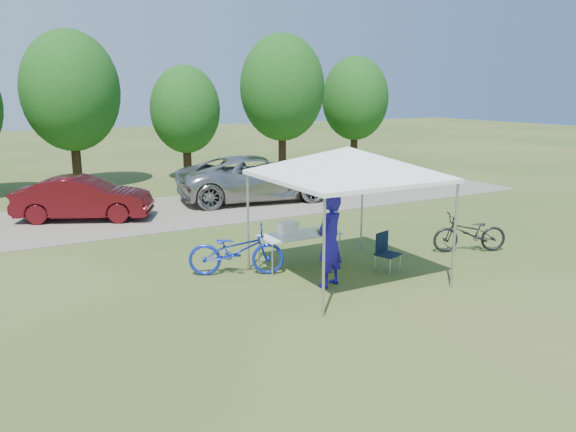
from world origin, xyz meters
name	(u,v)px	position (x,y,z in m)	size (l,w,h in m)	color
ground	(345,278)	(0.00, 0.00, 0.00)	(100.00, 100.00, 0.00)	#2D5119
gravel_strip	(206,208)	(0.00, 8.00, 0.01)	(24.00, 5.00, 0.02)	gray
canopy	(348,151)	(0.00, 0.00, 2.65)	(4.53, 4.53, 3.00)	#A5A5AA
treeline	(143,97)	(-0.29, 14.05, 3.53)	(24.89, 4.28, 6.30)	#382314
folding_table	(300,236)	(-0.40, 1.18, 0.69)	(1.79, 0.74, 0.73)	white
folding_chair	(385,249)	(1.01, -0.02, 0.50)	(0.54, 0.56, 0.84)	black
cooler	(288,228)	(-0.70, 1.18, 0.89)	(0.43, 0.29, 0.31)	white
ice_cream_cup	(318,230)	(0.03, 1.13, 0.77)	(0.09, 0.09, 0.07)	gold
cyclist	(330,241)	(-0.54, -0.21, 0.93)	(0.68, 0.44, 1.86)	#1C139B
bike_blue	(236,251)	(-1.87, 1.31, 0.53)	(0.70, 2.00, 1.05)	#152CBB
bike_dark	(470,233)	(3.73, 0.15, 0.47)	(0.62, 1.79, 0.94)	black
minivan	(258,178)	(2.09, 8.40, 0.80)	(2.58, 5.60, 1.56)	#A9A9A4
sedan	(84,198)	(-3.78, 8.18, 0.67)	(1.37, 3.92, 1.29)	#520D12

